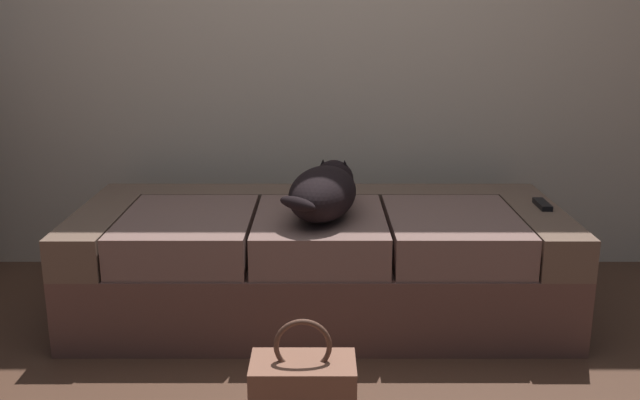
{
  "coord_description": "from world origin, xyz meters",
  "views": [
    {
      "loc": [
        -0.0,
        -1.85,
        1.27
      ],
      "look_at": [
        0.0,
        0.93,
        0.51
      ],
      "focal_mm": 39.68,
      "sensor_mm": 36.0,
      "label": 1
    }
  ],
  "objects_px": {
    "dog_dark": "(325,191)",
    "handbag": "(303,395)",
    "tv_remote": "(542,204)",
    "couch": "(320,261)"
  },
  "relations": [
    {
      "from": "couch",
      "to": "dog_dark",
      "type": "height_order",
      "value": "dog_dark"
    },
    {
      "from": "dog_dark",
      "to": "tv_remote",
      "type": "distance_m",
      "value": 0.93
    },
    {
      "from": "handbag",
      "to": "couch",
      "type": "bearing_deg",
      "value": 86.73
    },
    {
      "from": "couch",
      "to": "dog_dark",
      "type": "xyz_separation_m",
      "value": [
        0.02,
        -0.11,
        0.34
      ]
    },
    {
      "from": "couch",
      "to": "handbag",
      "type": "bearing_deg",
      "value": -93.27
    },
    {
      "from": "dog_dark",
      "to": "tv_remote",
      "type": "height_order",
      "value": "dog_dark"
    },
    {
      "from": "couch",
      "to": "handbag",
      "type": "xyz_separation_m",
      "value": [
        -0.05,
        -0.9,
        -0.1
      ]
    },
    {
      "from": "dog_dark",
      "to": "handbag",
      "type": "relative_size",
      "value": 1.59
    },
    {
      "from": "dog_dark",
      "to": "tv_remote",
      "type": "xyz_separation_m",
      "value": [
        0.92,
        0.14,
        -0.09
      ]
    },
    {
      "from": "dog_dark",
      "to": "tv_remote",
      "type": "relative_size",
      "value": 4.0
    }
  ]
}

